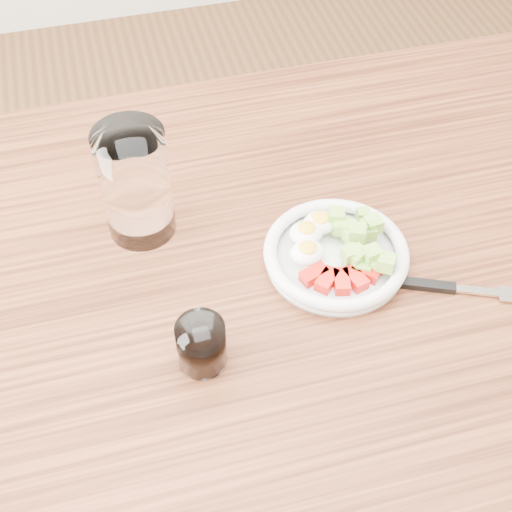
% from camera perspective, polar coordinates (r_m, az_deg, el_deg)
% --- Properties ---
extents(ground, '(4.00, 4.00, 0.00)m').
position_cam_1_polar(ground, '(1.64, 0.45, -18.62)').
color(ground, brown).
rests_on(ground, ground).
extents(dining_table, '(1.50, 0.90, 0.77)m').
position_cam_1_polar(dining_table, '(1.05, 0.67, -4.93)').
color(dining_table, brown).
rests_on(dining_table, ground).
extents(bowl, '(0.20, 0.20, 0.05)m').
position_cam_1_polar(bowl, '(0.98, 6.44, 0.31)').
color(bowl, white).
rests_on(bowl, dining_table).
extents(fork, '(0.21, 0.10, 0.01)m').
position_cam_1_polar(fork, '(0.98, 14.39, -2.38)').
color(fork, black).
rests_on(fork, dining_table).
extents(water_glass, '(0.10, 0.10, 0.17)m').
position_cam_1_polar(water_glass, '(0.98, -9.62, 5.72)').
color(water_glass, white).
rests_on(water_glass, dining_table).
extents(coffee_glass, '(0.06, 0.06, 0.07)m').
position_cam_1_polar(coffee_glass, '(0.86, -4.39, -7.09)').
color(coffee_glass, white).
rests_on(coffee_glass, dining_table).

